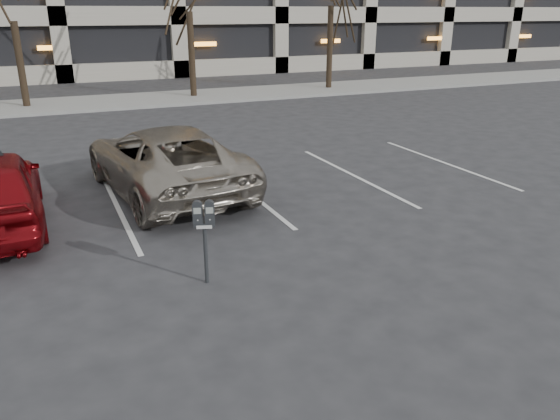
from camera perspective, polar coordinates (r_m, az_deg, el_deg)
The scene contains 5 objects.
ground at distance 9.78m, azimuth -6.55°, elevation -2.76°, with size 140.00×140.00×0.00m, color #28282B.
sidewalk at distance 25.05m, azimuth -17.98°, elevation 10.64°, with size 80.00×4.00×0.12m, color gray.
stall_lines at distance 11.63m, azimuth -16.62°, elevation 0.31°, with size 16.90×5.20×0.00m.
parking_meter at distance 7.82m, azimuth -7.94°, elevation -1.24°, with size 0.34×0.21×1.25m.
suv_silver at distance 12.16m, azimuth -11.87°, elevation 5.19°, with size 3.02×5.53×1.47m.
Camera 1 is at (-2.61, -8.63, 3.79)m, focal length 35.00 mm.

